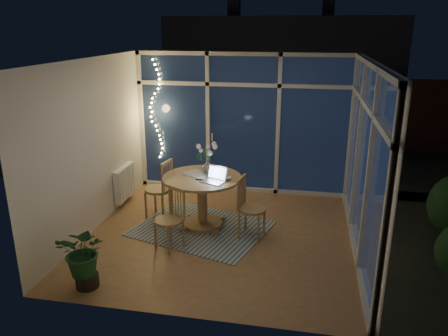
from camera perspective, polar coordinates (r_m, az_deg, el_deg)
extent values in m
plane|color=brown|center=(6.72, -0.19, -8.78)|extent=(4.00, 4.00, 0.00)
plane|color=white|center=(6.01, -0.22, 13.92)|extent=(4.00, 4.00, 0.00)
cube|color=silver|center=(8.15, 2.51, 5.78)|extent=(4.00, 0.04, 2.60)
cube|color=silver|center=(4.40, -5.22, -5.23)|extent=(4.00, 0.04, 2.60)
cube|color=silver|center=(6.89, -16.77, 2.72)|extent=(0.04, 4.00, 2.60)
cube|color=silver|center=(6.19, 18.29, 0.86)|extent=(0.04, 4.00, 2.60)
cube|color=silver|center=(8.11, 2.46, 5.72)|extent=(4.00, 0.10, 2.60)
cube|color=silver|center=(6.18, 17.92, 0.88)|extent=(0.10, 4.00, 2.60)
cube|color=white|center=(7.90, -12.86, -1.86)|extent=(0.10, 0.70, 0.58)
cube|color=black|center=(11.33, 7.16, 2.10)|extent=(12.00, 6.00, 0.10)
cube|color=#341913|center=(11.63, 5.04, 7.46)|extent=(11.00, 0.08, 1.80)
cube|color=#33343D|center=(14.43, 7.71, 14.63)|extent=(7.00, 3.00, 2.20)
sphere|color=black|center=(9.83, -0.98, 2.85)|extent=(0.90, 0.90, 0.90)
cube|color=#BEB69A|center=(6.93, -2.98, -7.87)|extent=(2.29, 2.03, 0.01)
cylinder|color=#9A7445|center=(6.85, -2.84, -4.43)|extent=(1.52, 1.52, 0.83)
cube|color=#9A7445|center=(7.25, -8.60, -2.61)|extent=(0.53, 0.53, 1.00)
cube|color=#9A7445|center=(6.50, 3.70, -5.18)|extent=(0.51, 0.51, 0.95)
cube|color=#9A7445|center=(6.22, -7.22, -6.65)|extent=(0.57, 0.57, 0.90)
imported|color=white|center=(6.84, -2.02, 0.18)|extent=(0.25, 0.25, 0.21)
imported|color=white|center=(6.57, 0.27, -1.34)|extent=(0.19, 0.19, 0.04)
cube|color=beige|center=(6.79, -3.37, -0.85)|extent=(0.51, 0.48, 0.01)
cube|color=black|center=(6.58, -3.27, -1.51)|extent=(0.10, 0.06, 0.01)
imported|color=#1B4C25|center=(5.59, -17.71, -11.23)|extent=(0.57, 0.50, 0.76)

